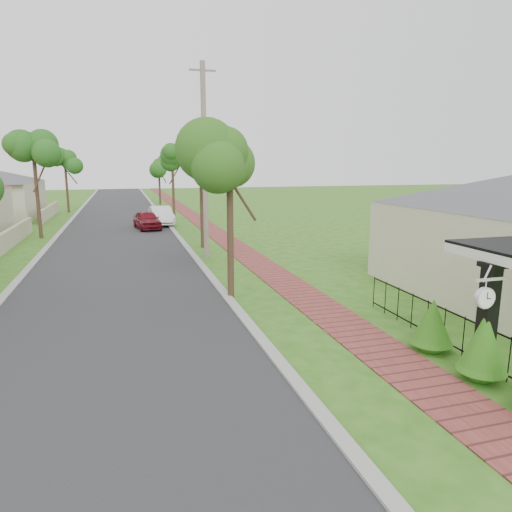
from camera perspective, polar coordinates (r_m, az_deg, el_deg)
name	(u,v)px	position (r m, az deg, el deg)	size (l,w,h in m)	color
ground	(263,384)	(9.78, 0.94, -15.75)	(160.00, 160.00, 0.00)	#2E6417
road	(117,240)	(28.66, -16.93, 1.95)	(7.00, 120.00, 0.02)	#28282B
kerb_right	(178,237)	(28.84, -9.67, 2.34)	(0.30, 120.00, 0.10)	#9E9E99
kerb_left	(52,243)	(28.94, -24.17, 1.53)	(0.30, 120.00, 0.10)	#9E9E99
sidewalk	(219,235)	(29.24, -4.60, 2.59)	(1.50, 120.00, 0.03)	#95423B
porch_post	(486,328)	(10.75, 26.82, -7.98)	(0.48, 0.48, 2.52)	black
picket_fence	(464,335)	(11.85, 24.52, -9.02)	(0.03, 8.02, 1.00)	black
street_trees	(116,163)	(35.15, -17.10, 11.03)	(10.70, 37.65, 5.89)	#382619
hedge_row	(504,352)	(10.36, 28.61, -10.53)	(0.89, 4.64, 2.26)	#135B12
parked_car_red	(147,220)	(32.83, -13.46, 4.39)	(1.50, 3.72, 1.27)	maroon
parked_car_white	(161,216)	(34.83, -11.77, 4.93)	(1.44, 4.14, 1.36)	white
near_tree	(229,162)	(15.03, -3.34, 11.71)	(2.22, 2.22, 5.70)	#382619
utility_pole	(205,162)	(21.74, -6.45, 11.58)	(1.20, 0.24, 8.99)	gray
station_clock	(485,296)	(9.91, 26.73, -4.53)	(0.70, 0.13, 0.60)	silver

